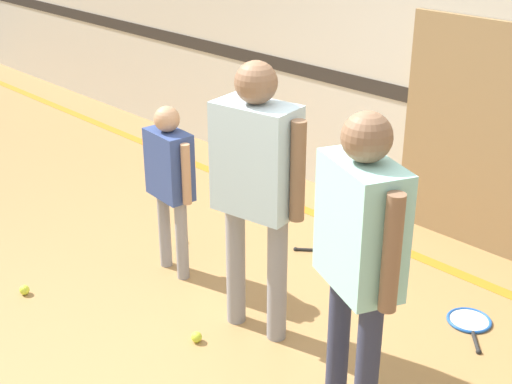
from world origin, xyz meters
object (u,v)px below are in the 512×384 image
object	(u,v)px
tennis_ball_by_spare_racket	(337,261)
tennis_ball_stray_right	(25,290)
person_student_right	(360,242)
person_student_left	(170,173)
racket_second_spare	(470,322)
person_instructor	(256,173)
racket_spare_on_floor	(341,251)
tennis_ball_near_instructor	(197,337)
tennis_ball_stray_left	(181,238)

from	to	relation	value
tennis_ball_by_spare_racket	tennis_ball_stray_right	distance (m)	2.18
person_student_right	tennis_ball_by_spare_racket	world-z (taller)	person_student_right
person_student_left	racket_second_spare	xyz separation A→B (m)	(1.81, 0.93, -0.75)
person_instructor	racket_spare_on_floor	size ratio (longest dim) A/B	3.48
person_student_left	person_instructor	bearing A→B (deg)	0.80
tennis_ball_near_instructor	tennis_ball_by_spare_racket	distance (m)	1.33
person_instructor	person_student_left	bearing A→B (deg)	165.65
racket_spare_on_floor	tennis_ball_by_spare_racket	size ratio (longest dim) A/B	7.36
person_instructor	tennis_ball_stray_right	xyz separation A→B (m)	(-1.37, -0.85, -1.01)
racket_second_spare	tennis_ball_stray_right	size ratio (longest dim) A/B	7.06
tennis_ball_stray_right	racket_spare_on_floor	bearing A→B (deg)	60.54
person_student_left	racket_spare_on_floor	size ratio (longest dim) A/B	2.52
racket_spare_on_floor	tennis_ball_by_spare_racket	world-z (taller)	tennis_ball_by_spare_racket
racket_spare_on_floor	tennis_ball_stray_left	xyz separation A→B (m)	(-0.97, -0.75, 0.02)
person_student_left	tennis_ball_stray_left	bearing A→B (deg)	140.96
person_student_right	tennis_ball_stray_left	world-z (taller)	person_student_right
person_student_left	person_student_right	distance (m)	1.84
person_instructor	tennis_ball_by_spare_racket	size ratio (longest dim) A/B	25.64
person_student_left	racket_second_spare	bearing A→B (deg)	32.52
person_instructor	tennis_ball_stray_left	distance (m)	1.63
person_student_left	racket_spare_on_floor	xyz separation A→B (m)	(0.66, 1.06, -0.75)
tennis_ball_near_instructor	tennis_ball_stray_right	xyz separation A→B (m)	(-1.22, -0.49, 0.00)
person_student_left	racket_second_spare	distance (m)	2.17
person_instructor	racket_spare_on_floor	xyz separation A→B (m)	(-0.25, 1.13, -1.04)
tennis_ball_by_spare_racket	person_student_right	bearing A→B (deg)	-47.91
tennis_ball_stray_right	tennis_ball_near_instructor	bearing A→B (deg)	21.77
tennis_ball_by_spare_racket	person_student_left	bearing A→B (deg)	-130.03
person_instructor	person_student_left	distance (m)	0.95
racket_second_spare	tennis_ball_near_instructor	bearing A→B (deg)	-77.80
tennis_ball_near_instructor	racket_spare_on_floor	bearing A→B (deg)	93.95
tennis_ball_stray_left	tennis_ball_stray_right	world-z (taller)	same
racket_spare_on_floor	person_student_left	bearing A→B (deg)	18.12
person_student_right	tennis_ball_by_spare_racket	bearing A→B (deg)	-24.62
tennis_ball_stray_left	person_instructor	bearing A→B (deg)	-17.27
tennis_ball_stray_left	tennis_ball_stray_right	xyz separation A→B (m)	(-0.15, -1.22, 0.00)
racket_spare_on_floor	tennis_ball_near_instructor	distance (m)	1.49
person_student_left	tennis_ball_near_instructor	distance (m)	1.13
person_student_left	tennis_ball_by_spare_racket	xyz separation A→B (m)	(0.75, 0.89, -0.72)
racket_second_spare	tennis_ball_stray_left	bearing A→B (deg)	-113.70
tennis_ball_stray_right	tennis_ball_stray_left	bearing A→B (deg)	83.02
racket_second_spare	tennis_ball_near_instructor	size ratio (longest dim) A/B	7.06
tennis_ball_near_instructor	person_student_left	bearing A→B (deg)	150.35
tennis_ball_stray_left	tennis_ball_stray_right	distance (m)	1.23
racket_second_spare	tennis_ball_by_spare_racket	bearing A→B (deg)	-128.21
tennis_ball_by_spare_racket	tennis_ball_stray_left	distance (m)	1.21
person_student_left	racket_spare_on_floor	world-z (taller)	person_student_left
person_instructor	tennis_ball_stray_right	bearing A→B (deg)	-157.99
racket_spare_on_floor	person_student_right	bearing A→B (deg)	90.72
person_instructor	racket_second_spare	xyz separation A→B (m)	(0.91, 1.00, -1.04)
racket_second_spare	tennis_ball_by_spare_racket	xyz separation A→B (m)	(-1.06, -0.03, 0.02)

